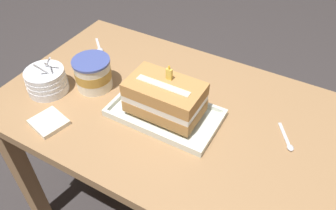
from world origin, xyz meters
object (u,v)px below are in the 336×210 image
object	(u,v)px
foil_tray	(165,114)
bowl_stack	(47,81)
serving_spoon_near_tray	(288,143)
napkin_pile	(49,122)
birthday_cake	(165,97)
ice_cream_tub	(93,73)
serving_spoon_by_bowls	(100,49)

from	to	relation	value
foil_tray	bowl_stack	bearing A→B (deg)	-167.91
serving_spoon_near_tray	napkin_pile	size ratio (longest dim) A/B	0.87
foil_tray	birthday_cake	bearing A→B (deg)	90.00
birthday_cake	ice_cream_tub	size ratio (longest dim) A/B	1.80
bowl_stack	napkin_pile	world-z (taller)	bowl_stack
ice_cream_tub	serving_spoon_near_tray	size ratio (longest dim) A/B	1.23
foil_tray	serving_spoon_by_bowls	xyz separation A→B (m)	(-0.43, 0.20, -0.00)
foil_tray	serving_spoon_by_bowls	size ratio (longest dim) A/B	3.57
birthday_cake	ice_cream_tub	distance (m)	0.30
foil_tray	bowl_stack	distance (m)	0.44
ice_cream_tub	napkin_pile	distance (m)	0.23
bowl_stack	serving_spoon_by_bowls	bearing A→B (deg)	89.74
foil_tray	ice_cream_tub	xyz separation A→B (m)	(-0.30, 0.01, 0.05)
napkin_pile	serving_spoon_near_tray	bearing A→B (deg)	23.22
napkin_pile	serving_spoon_by_bowls	bearing A→B (deg)	106.23
birthday_cake	napkin_pile	bearing A→B (deg)	-144.39
napkin_pile	bowl_stack	bearing A→B (deg)	134.09
bowl_stack	napkin_pile	size ratio (longest dim) A/B	1.15
ice_cream_tub	birthday_cake	bearing A→B (deg)	-1.42
serving_spoon_by_bowls	napkin_pile	xyz separation A→B (m)	(0.12, -0.42, 0.00)
bowl_stack	serving_spoon_by_bowls	world-z (taller)	bowl_stack
serving_spoon_by_bowls	foil_tray	bearing A→B (deg)	-25.02
serving_spoon_by_bowls	napkin_pile	world-z (taller)	napkin_pile
ice_cream_tub	serving_spoon_near_tray	bearing A→B (deg)	5.91
foil_tray	birthday_cake	size ratio (longest dim) A/B	1.51
napkin_pile	foil_tray	bearing A→B (deg)	35.61
foil_tray	napkin_pile	distance (m)	0.37
bowl_stack	ice_cream_tub	size ratio (longest dim) A/B	1.08
bowl_stack	serving_spoon_by_bowls	distance (m)	0.29
serving_spoon_near_tray	napkin_pile	bearing A→B (deg)	-156.78
birthday_cake	serving_spoon_by_bowls	xyz separation A→B (m)	(-0.43, 0.20, -0.07)
serving_spoon_near_tray	ice_cream_tub	bearing A→B (deg)	-174.09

